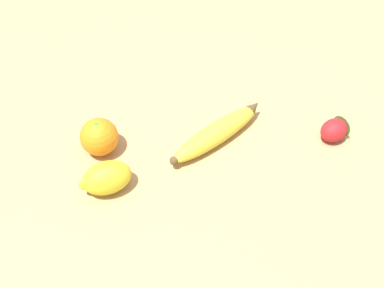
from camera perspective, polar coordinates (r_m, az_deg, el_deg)
The scene contains 5 objects.
ground_plane at distance 0.88m, azimuth 2.58°, elevation 4.14°, with size 3.00×3.00×0.00m, color tan.
banana at distance 0.82m, azimuth 3.21°, elevation 1.44°, with size 0.08×0.22×0.04m.
orange at distance 0.80m, azimuth -11.69°, elevation 0.89°, with size 0.07×0.07×0.07m.
strawberry at distance 0.86m, azimuth 17.77°, elevation 1.79°, with size 0.05×0.06×0.04m.
lemon at distance 0.75m, azimuth -10.79°, elevation -4.24°, with size 0.07×0.09×0.06m.
Camera 1 is at (-0.52, 0.35, 0.62)m, focal length 42.00 mm.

